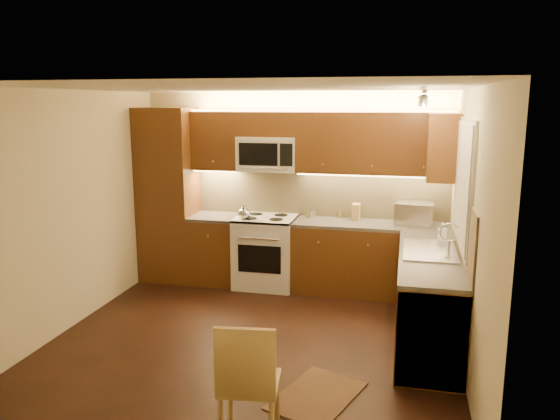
% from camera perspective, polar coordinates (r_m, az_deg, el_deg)
% --- Properties ---
extents(floor, '(4.00, 4.00, 0.01)m').
position_cam_1_polar(floor, '(5.65, -2.83, -13.55)').
color(floor, black).
rests_on(floor, ground).
extents(ceiling, '(4.00, 4.00, 0.01)m').
position_cam_1_polar(ceiling, '(5.13, -3.10, 12.70)').
color(ceiling, beige).
rests_on(ceiling, ground).
extents(wall_back, '(4.00, 0.01, 2.50)m').
position_cam_1_polar(wall_back, '(7.16, 1.47, 2.27)').
color(wall_back, beige).
rests_on(wall_back, ground).
extents(wall_front, '(4.00, 0.01, 2.50)m').
position_cam_1_polar(wall_front, '(3.44, -12.27, -8.00)').
color(wall_front, beige).
rests_on(wall_front, ground).
extents(wall_left, '(0.01, 4.00, 2.50)m').
position_cam_1_polar(wall_left, '(6.10, -21.31, -0.09)').
color(wall_left, beige).
rests_on(wall_left, ground).
extents(wall_right, '(0.01, 4.00, 2.50)m').
position_cam_1_polar(wall_right, '(5.08, 19.27, -2.11)').
color(wall_right, beige).
rests_on(wall_right, ground).
extents(pantry, '(0.70, 0.60, 2.30)m').
position_cam_1_polar(pantry, '(7.41, -11.63, 1.55)').
color(pantry, '#41200E').
rests_on(pantry, floor).
extents(base_cab_back_left, '(0.62, 0.60, 0.86)m').
position_cam_1_polar(base_cab_back_left, '(7.32, -6.69, -4.19)').
color(base_cab_back_left, '#41200E').
rests_on(base_cab_back_left, floor).
extents(counter_back_left, '(0.62, 0.60, 0.04)m').
position_cam_1_polar(counter_back_left, '(7.21, -6.77, -0.74)').
color(counter_back_left, '#363331').
rests_on(counter_back_left, base_cab_back_left).
extents(base_cab_back_right, '(1.92, 0.60, 0.86)m').
position_cam_1_polar(base_cab_back_right, '(6.92, 9.42, -5.18)').
color(base_cab_back_right, '#41200E').
rests_on(base_cab_back_right, floor).
extents(counter_back_right, '(1.92, 0.60, 0.04)m').
position_cam_1_polar(counter_back_right, '(6.80, 9.55, -1.54)').
color(counter_back_right, '#363331').
rests_on(counter_back_right, base_cab_back_right).
extents(base_cab_right, '(0.60, 2.00, 0.86)m').
position_cam_1_polar(base_cab_right, '(5.68, 15.27, -9.14)').
color(base_cab_right, '#41200E').
rests_on(base_cab_right, floor).
extents(counter_right, '(0.60, 2.00, 0.04)m').
position_cam_1_polar(counter_right, '(5.54, 15.51, -4.77)').
color(counter_right, '#363331').
rests_on(counter_right, base_cab_right).
extents(dishwasher, '(0.58, 0.60, 0.84)m').
position_cam_1_polar(dishwasher, '(5.02, 15.53, -11.89)').
color(dishwasher, silver).
rests_on(dishwasher, floor).
extents(backsplash_back, '(3.30, 0.02, 0.60)m').
position_cam_1_polar(backsplash_back, '(7.10, 4.22, 1.75)').
color(backsplash_back, tan).
rests_on(backsplash_back, wall_back).
extents(backsplash_right, '(0.02, 2.00, 0.60)m').
position_cam_1_polar(backsplash_right, '(5.48, 18.71, -1.67)').
color(backsplash_right, tan).
rests_on(backsplash_right, wall_right).
extents(upper_cab_back_left, '(0.62, 0.35, 0.75)m').
position_cam_1_polar(upper_cab_back_left, '(7.19, -6.61, 7.25)').
color(upper_cab_back_left, '#41200E').
rests_on(upper_cab_back_left, wall_back).
extents(upper_cab_back_right, '(1.92, 0.35, 0.75)m').
position_cam_1_polar(upper_cab_back_right, '(6.78, 9.89, 6.92)').
color(upper_cab_back_right, '#41200E').
rests_on(upper_cab_back_right, wall_back).
extents(upper_cab_bridge, '(0.76, 0.35, 0.31)m').
position_cam_1_polar(upper_cab_bridge, '(6.97, -1.24, 9.01)').
color(upper_cab_bridge, '#41200E').
rests_on(upper_cab_bridge, wall_back).
extents(upper_cab_right_corner, '(0.35, 0.50, 0.75)m').
position_cam_1_polar(upper_cab_right_corner, '(6.36, 16.78, 6.33)').
color(upper_cab_right_corner, '#41200E').
rests_on(upper_cab_right_corner, wall_right).
extents(stove, '(0.76, 0.65, 0.92)m').
position_cam_1_polar(stove, '(7.09, -1.48, -4.37)').
color(stove, silver).
rests_on(stove, floor).
extents(microwave, '(0.76, 0.38, 0.44)m').
position_cam_1_polar(microwave, '(6.98, -1.26, 5.93)').
color(microwave, silver).
rests_on(microwave, wall_back).
extents(window_frame, '(0.03, 1.44, 1.24)m').
position_cam_1_polar(window_frame, '(5.56, 18.78, 2.70)').
color(window_frame, silver).
rests_on(window_frame, wall_right).
extents(window_blinds, '(0.02, 1.36, 1.16)m').
position_cam_1_polar(window_blinds, '(5.56, 18.57, 2.71)').
color(window_blinds, silver).
rests_on(window_blinds, wall_right).
extents(sink, '(0.52, 0.86, 0.15)m').
position_cam_1_polar(sink, '(5.66, 15.50, -3.43)').
color(sink, silver).
rests_on(sink, counter_right).
extents(faucet, '(0.20, 0.04, 0.30)m').
position_cam_1_polar(faucet, '(5.65, 17.37, -2.77)').
color(faucet, silver).
rests_on(faucet, counter_right).
extents(track_light_bar, '(0.04, 1.20, 0.03)m').
position_cam_1_polar(track_light_bar, '(5.33, 14.77, 11.87)').
color(track_light_bar, silver).
rests_on(track_light_bar, ceiling).
extents(kettle, '(0.20, 0.20, 0.19)m').
position_cam_1_polar(kettle, '(6.85, -3.80, -0.16)').
color(kettle, silver).
rests_on(kettle, stove).
extents(toaster_oven, '(0.49, 0.39, 0.27)m').
position_cam_1_polar(toaster_oven, '(6.83, 13.96, -0.36)').
color(toaster_oven, silver).
rests_on(toaster_oven, counter_back_right).
extents(knife_block, '(0.10, 0.15, 0.21)m').
position_cam_1_polar(knife_block, '(6.93, 7.99, -0.20)').
color(knife_block, '#AC854D').
rests_on(knife_block, counter_back_right).
extents(spice_jar_a, '(0.04, 0.04, 0.09)m').
position_cam_1_polar(spice_jar_a, '(7.06, 3.61, -0.41)').
color(spice_jar_a, silver).
rests_on(spice_jar_a, counter_back_right).
extents(spice_jar_b, '(0.05, 0.05, 0.09)m').
position_cam_1_polar(spice_jar_b, '(7.03, 2.96, -0.44)').
color(spice_jar_b, brown).
rests_on(spice_jar_b, counter_back_right).
extents(spice_jar_c, '(0.05, 0.05, 0.09)m').
position_cam_1_polar(spice_jar_c, '(7.02, 3.22, -0.44)').
color(spice_jar_c, silver).
rests_on(spice_jar_c, counter_back_right).
extents(spice_jar_d, '(0.05, 0.05, 0.09)m').
position_cam_1_polar(spice_jar_d, '(7.06, 6.29, -0.44)').
color(spice_jar_d, olive).
rests_on(spice_jar_d, counter_back_right).
extents(soap_bottle, '(0.10, 0.10, 0.20)m').
position_cam_1_polar(soap_bottle, '(6.06, 16.68, -2.26)').
color(soap_bottle, white).
rests_on(soap_bottle, counter_right).
extents(rug, '(0.79, 0.95, 0.01)m').
position_cam_1_polar(rug, '(4.71, 3.93, -18.87)').
color(rug, black).
rests_on(rug, floor).
extents(dining_chair, '(0.46, 0.46, 0.93)m').
position_cam_1_polar(dining_chair, '(3.98, -3.21, -17.38)').
color(dining_chair, '#AC854D').
rests_on(dining_chair, floor).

